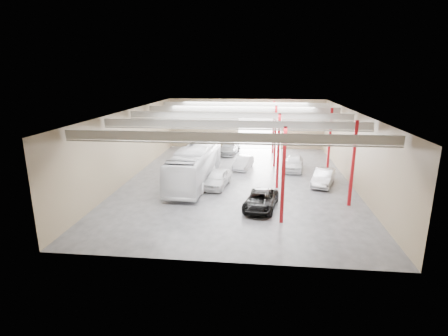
% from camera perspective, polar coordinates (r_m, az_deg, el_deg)
% --- Properties ---
extents(depot_shell, '(22.12, 32.12, 7.06)m').
position_cam_1_polar(depot_shell, '(34.78, 2.69, 6.08)').
color(depot_shell, '#414045').
rests_on(depot_shell, ground).
extents(coach_bus, '(3.56, 12.96, 3.58)m').
position_cam_1_polar(coach_bus, '(34.33, -4.73, 0.49)').
color(coach_bus, white).
rests_on(coach_bus, ground).
extents(black_sedan, '(3.17, 5.36, 1.40)m').
position_cam_1_polar(black_sedan, '(28.06, 6.04, -5.28)').
color(black_sedan, black).
rests_on(black_sedan, ground).
extents(car_row_a, '(2.63, 5.03, 1.63)m').
position_cam_1_polar(car_row_a, '(33.19, -1.11, -1.72)').
color(car_row_a, silver).
rests_on(car_row_a, ground).
extents(car_row_b, '(2.37, 4.53, 1.42)m').
position_cam_1_polar(car_row_b, '(39.57, 3.18, 0.89)').
color(car_row_b, '#B3B2B7').
rests_on(car_row_b, ground).
extents(car_row_c, '(2.97, 5.77, 1.60)m').
position_cam_1_polar(car_row_c, '(46.99, 0.87, 3.31)').
color(car_row_c, gray).
rests_on(car_row_c, ground).
extents(car_right_near, '(3.10, 5.07, 1.58)m').
position_cam_1_polar(car_right_near, '(35.05, 15.94, -1.44)').
color(car_right_near, '#B7B8BD').
rests_on(car_right_near, ground).
extents(car_right_far, '(2.66, 5.21, 1.70)m').
position_cam_1_polar(car_right_far, '(39.69, 11.34, 0.86)').
color(car_right_far, white).
rests_on(car_right_far, ground).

